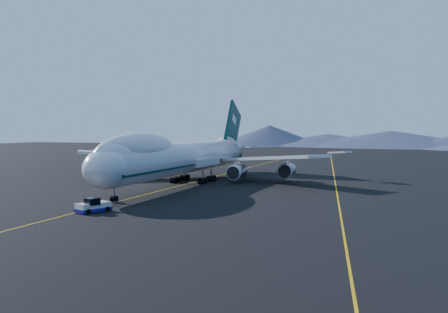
% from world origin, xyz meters
% --- Properties ---
extents(ground, '(500.00, 500.00, 0.00)m').
position_xyz_m(ground, '(0.00, 0.00, 0.00)').
color(ground, black).
rests_on(ground, ground).
extents(taxiway_line_main, '(0.25, 220.00, 0.01)m').
position_xyz_m(taxiway_line_main, '(0.00, 0.00, 0.01)').
color(taxiway_line_main, gold).
rests_on(taxiway_line_main, ground).
extents(taxiway_line_side, '(28.08, 198.09, 0.01)m').
position_xyz_m(taxiway_line_side, '(30.00, 10.00, 0.01)').
color(taxiway_line_side, gold).
rests_on(taxiway_line_side, ground).
extents(boeing_747, '(59.62, 72.43, 19.37)m').
position_xyz_m(boeing_747, '(0.00, 0.03, 5.81)').
color(boeing_747, silver).
rests_on(boeing_747, ground).
extents(pushback_tug, '(4.02, 5.29, 2.06)m').
position_xyz_m(pushback_tug, '(2.00, -35.11, 0.65)').
color(pushback_tug, silver).
rests_on(pushback_tug, ground).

